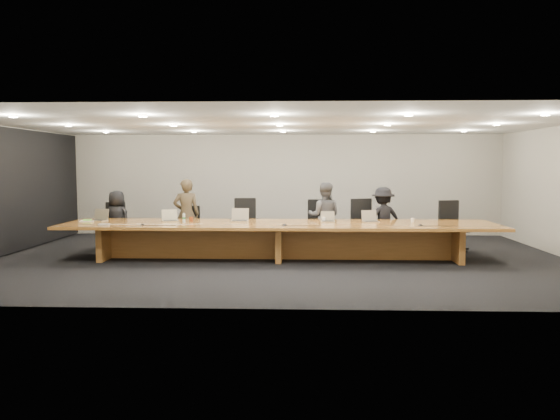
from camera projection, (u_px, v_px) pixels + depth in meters
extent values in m
plane|color=black|center=(279.00, 259.00, 11.42)|extent=(12.00, 12.00, 0.00)
cube|color=beige|center=(285.00, 185.00, 15.28)|extent=(12.00, 0.02, 2.80)
cube|color=brown|center=(279.00, 225.00, 11.36)|extent=(9.00, 1.80, 0.06)
cube|color=brown|center=(279.00, 242.00, 11.39)|extent=(7.65, 0.15, 0.69)
cube|color=brown|center=(109.00, 241.00, 11.52)|extent=(0.12, 1.26, 0.69)
cube|color=brown|center=(279.00, 242.00, 11.39)|extent=(0.12, 1.26, 0.69)
cube|color=brown|center=(454.00, 243.00, 11.25)|extent=(0.12, 1.26, 0.69)
imported|color=black|center=(117.00, 220.00, 12.62)|extent=(0.77, 0.61, 1.37)
imported|color=#3C3221|center=(186.00, 214.00, 12.61)|extent=(0.67, 0.51, 1.64)
imported|color=#4E4D50|center=(324.00, 216.00, 12.54)|extent=(0.83, 0.68, 1.56)
imported|color=black|center=(383.00, 219.00, 12.48)|extent=(1.06, 0.79, 1.45)
cylinder|color=silver|center=(184.00, 218.00, 11.46)|extent=(0.06, 0.06, 0.19)
cylinder|color=maroon|center=(191.00, 219.00, 11.64)|extent=(0.11, 0.11, 0.11)
cone|color=white|center=(324.00, 219.00, 11.70)|extent=(0.08, 0.08, 0.09)
cone|color=white|center=(413.00, 220.00, 11.52)|extent=(0.08, 0.08, 0.09)
cube|color=white|center=(87.00, 221.00, 11.72)|extent=(0.32, 0.27, 0.02)
cube|color=#5FC434|center=(87.00, 220.00, 11.70)|extent=(0.17, 0.10, 0.03)
cube|color=silver|center=(104.00, 225.00, 10.89)|extent=(0.24, 0.20, 0.03)
cone|color=black|center=(142.00, 224.00, 10.97)|extent=(0.13, 0.13, 0.03)
cone|color=black|center=(284.00, 225.00, 10.91)|extent=(0.15, 0.15, 0.03)
cone|color=black|center=(421.00, 225.00, 10.88)|extent=(0.15, 0.15, 0.03)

